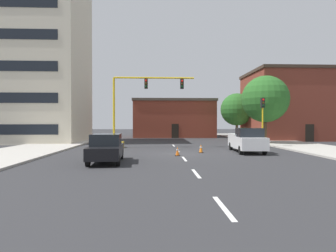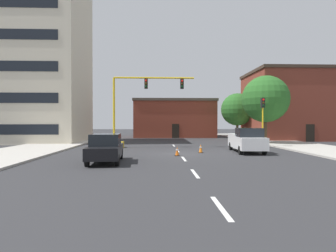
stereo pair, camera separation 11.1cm
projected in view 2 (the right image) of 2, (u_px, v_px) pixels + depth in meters
name	position (u px, v px, depth m)	size (l,w,h in m)	color
ground_plane	(180.00, 154.00, 22.24)	(160.00, 160.00, 0.00)	#2D2D30
sidewalk_left	(51.00, 145.00, 29.71)	(6.00, 56.00, 0.14)	#B2ADA3
sidewalk_right	(292.00, 145.00, 30.76)	(6.00, 56.00, 0.14)	#B2ADA3
lane_stripe_seg_0	(221.00, 208.00, 8.26)	(0.16, 2.40, 0.01)	silver
lane_stripe_seg_1	(195.00, 173.00, 13.75)	(0.16, 2.40, 0.01)	silver
lane_stripe_seg_2	(184.00, 159.00, 19.25)	(0.16, 2.40, 0.01)	silver
lane_stripe_seg_3	(178.00, 151.00, 24.74)	(0.16, 2.40, 0.01)	silver
lane_stripe_seg_4	(174.00, 146.00, 30.24)	(0.16, 2.40, 0.01)	silver
building_tall_left	(21.00, 59.00, 35.54)	(15.52, 10.77, 20.45)	beige
building_brick_center	(174.00, 118.00, 48.56)	(13.29, 8.83, 6.17)	brown
building_row_right	(291.00, 105.00, 41.07)	(11.89, 10.42, 9.65)	brown
traffic_signal_gantry	(125.00, 125.00, 27.86)	(8.64, 1.20, 6.83)	yellow
traffic_light_pole_right	(263.00, 111.00, 27.78)	(0.32, 0.47, 4.80)	yellow
tree_right_far	(237.00, 109.00, 42.78)	(4.79, 4.79, 6.75)	brown
tree_right_mid	(266.00, 99.00, 32.32)	(5.23, 5.23, 7.67)	#4C3823
pickup_truck_white	(247.00, 140.00, 23.52)	(2.34, 5.52, 1.99)	white
sedan_black_near_left	(106.00, 148.00, 17.58)	(2.08, 4.59, 1.74)	black
traffic_cone_roadside_a	(201.00, 148.00, 23.10)	(0.36, 0.36, 0.70)	black
traffic_cone_roadside_b	(177.00, 151.00, 21.03)	(0.36, 0.36, 0.69)	black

